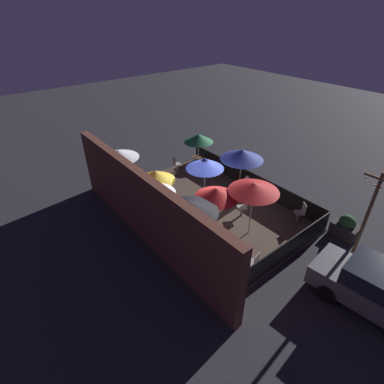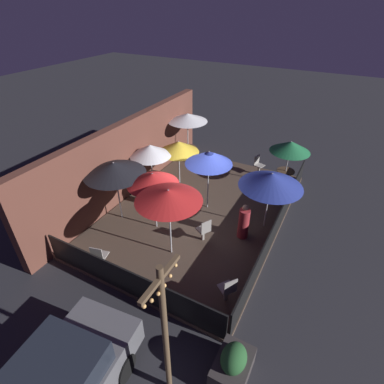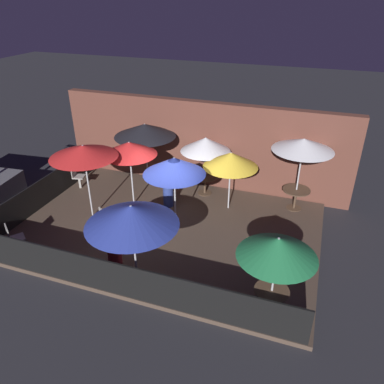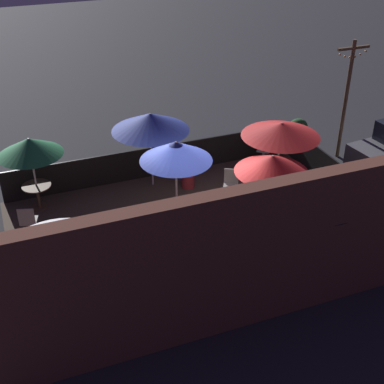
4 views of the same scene
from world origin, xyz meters
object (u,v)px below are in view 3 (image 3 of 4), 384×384
patio_umbrella_8 (174,166)px  patio_umbrella_5 (132,215)px  patio_umbrella_1 (303,145)px  dining_table_2 (205,179)px  patio_chair_1 (107,220)px  patio_umbrella_3 (231,160)px  patron_1 (168,190)px  patio_umbrella_0 (278,247)px  patron_0 (113,244)px  dining_table_1 (296,193)px  patio_chair_3 (77,175)px  dining_table_0 (271,295)px  patio_umbrella_4 (83,151)px  patio_umbrella_2 (206,144)px  patio_umbrella_6 (129,148)px  patio_chair_0 (295,264)px  patio_chair_2 (14,238)px

patio_umbrella_8 → patio_umbrella_5: bearing=-92.4°
patio_umbrella_1 → dining_table_2: bearing=179.8°
patio_umbrella_8 → patio_chair_1: bearing=-157.7°
patio_umbrella_3 → patron_1: (-1.97, -0.53, -1.18)m
patio_umbrella_0 → patron_1: 5.63m
patron_0 → patio_umbrella_3: bearing=-1.7°
dining_table_1 → patio_chair_3: (-7.73, -1.13, -0.07)m
dining_table_0 → patron_1: 5.49m
patio_umbrella_0 → patio_umbrella_4: patio_umbrella_4 is taller
patio_umbrella_4 → patio_chair_1: size_ratio=2.69×
patio_umbrella_2 → patio_umbrella_5: bearing=-91.9°
patron_1 → dining_table_1: bearing=-66.6°
patio_umbrella_6 → patron_0: patio_umbrella_6 is taller
patio_umbrella_5 → patio_umbrella_3: bearing=74.1°
dining_table_2 → dining_table_0: bearing=-57.9°
dining_table_1 → patron_0: (-4.26, -4.53, 0.04)m
patio_umbrella_5 → patio_chair_3: 6.07m
patio_umbrella_2 → dining_table_1: 3.43m
patio_chair_1 → patio_umbrella_1: bearing=-26.7°
patio_umbrella_4 → patio_umbrella_6: (0.88, 1.18, -0.24)m
dining_table_0 → patio_chair_0: 1.41m
patio_umbrella_1 → patio_chair_2: 8.86m
patio_umbrella_4 → patron_0: bearing=-44.2°
patio_chair_1 → patron_0: 1.40m
patio_chair_1 → patio_chair_3: patio_chair_1 is taller
patron_1 → patio_umbrella_5: bearing=-162.7°
patio_umbrella_4 → patio_chair_3: patio_umbrella_4 is taller
dining_table_2 → patio_chair_3: size_ratio=0.98×
patio_chair_2 → patron_1: 4.86m
patio_chair_2 → patron_1: bearing=-0.5°
dining_table_1 → patio_chair_3: patio_chair_3 is taller
dining_table_1 → patron_1: bearing=-163.1°
dining_table_2 → patio_umbrella_5: bearing=-91.9°
patio_umbrella_8 → patio_chair_0: size_ratio=2.69×
patio_umbrella_1 → patio_umbrella_8: patio_umbrella_1 is taller
patio_umbrella_1 → dining_table_1: (0.00, 0.00, -1.72)m
dining_table_0 → patio_umbrella_3: bearing=115.8°
patio_umbrella_8 → patron_0: size_ratio=1.83×
patio_umbrella_0 → patio_chair_0: patio_umbrella_0 is taller
patio_umbrella_4 → patio_umbrella_8: 2.88m
patio_umbrella_4 → patio_chair_0: (6.47, -0.90, -1.79)m
patio_umbrella_5 → patio_chair_2: patio_umbrella_5 is taller
patio_umbrella_3 → patio_chair_1: size_ratio=2.19×
patron_0 → dining_table_2: bearing=14.2°
patio_umbrella_4 → dining_table_0: 6.71m
patio_umbrella_1 → patio_umbrella_8: 4.19m
patio_umbrella_1 → patio_umbrella_3: patio_umbrella_1 is taller
patio_umbrella_4 → patron_0: size_ratio=1.83×
patio_umbrella_1 → patio_umbrella_4: patio_umbrella_1 is taller
patio_umbrella_4 → patio_umbrella_3: bearing=26.5°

